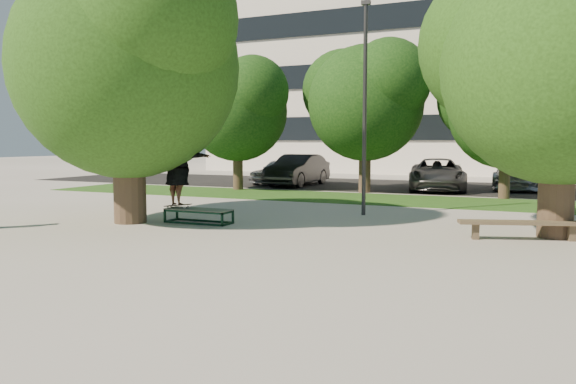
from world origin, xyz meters
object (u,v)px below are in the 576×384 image
at_px(grind_box, 199,216).
at_px(car_grey, 437,174).
at_px(bench, 524,224).
at_px(tree_right, 558,52).
at_px(car_silver_a, 281,171).
at_px(car_silver_b, 520,172).
at_px(lamppost, 365,106).
at_px(tree_left, 126,53).
at_px(car_dark, 298,170).

xyz_separation_m(grind_box, car_grey, (4.11, 12.64, 0.51)).
distance_m(grind_box, bench, 7.90).
height_order(tree_right, bench, tree_right).
xyz_separation_m(car_silver_a, car_silver_b, (11.11, 1.64, 0.11)).
height_order(bench, car_silver_b, car_silver_b).
xyz_separation_m(lamppost, car_silver_b, (3.92, 11.50, -2.39)).
bearing_deg(car_silver_b, bench, -88.09).
distance_m(grind_box, car_silver_b, 16.61).
distance_m(car_silver_a, car_grey, 7.82).
bearing_deg(car_grey, tree_left, -124.09).
bearing_deg(grind_box, car_dark, 101.25).
bearing_deg(tree_left, car_silver_b, 59.11).
height_order(car_silver_a, car_silver_b, car_silver_b).
height_order(car_silver_a, car_grey, car_grey).
relative_size(tree_right, car_grey, 1.30).
xyz_separation_m(car_dark, car_grey, (6.61, 0.07, -0.06)).
bearing_deg(car_dark, lamppost, -55.30).
height_order(tree_right, grind_box, tree_right).
bearing_deg(car_grey, grind_box, -118.01).
xyz_separation_m(tree_left, car_dark, (-0.71, 13.13, -3.67)).
bearing_deg(grind_box, car_grey, 72.00).
distance_m(tree_left, car_silver_b, 18.32).
relative_size(car_grey, car_silver_b, 0.96).
xyz_separation_m(tree_left, grind_box, (1.79, 0.56, -4.23)).
bearing_deg(car_silver_a, tree_left, -70.61).
distance_m(car_grey, car_silver_b, 3.98).
distance_m(tree_right, bench, 3.86).
distance_m(tree_left, car_dark, 13.65).
bearing_deg(car_silver_b, grind_box, -116.44).
relative_size(bench, car_silver_b, 0.52).
bearing_deg(bench, tree_right, 36.07).
distance_m(grind_box, car_silver_a, 13.72).
bearing_deg(grind_box, tree_right, 9.66).
bearing_deg(car_silver_a, tree_right, -32.66).
relative_size(grind_box, car_silver_a, 0.48).
xyz_separation_m(bench, car_silver_a, (-11.55, 12.53, 0.29)).
height_order(car_dark, car_silver_b, car_silver_b).
bearing_deg(lamppost, car_dark, 123.05).
relative_size(lamppost, car_silver_b, 1.17).
bearing_deg(grind_box, lamppost, 43.73).
distance_m(car_dark, car_grey, 6.61).
bearing_deg(car_silver_b, lamppost, -108.71).
bearing_deg(car_silver_a, car_dark, -16.74).
relative_size(lamppost, car_dark, 1.33).
distance_m(tree_right, car_silver_b, 13.86).
distance_m(lamppost, bench, 5.83).
xyz_separation_m(tree_left, lamppost, (5.29, 3.91, -1.27)).
height_order(car_dark, car_grey, car_dark).
relative_size(tree_right, car_silver_a, 1.73).
relative_size(tree_right, car_dark, 1.42).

